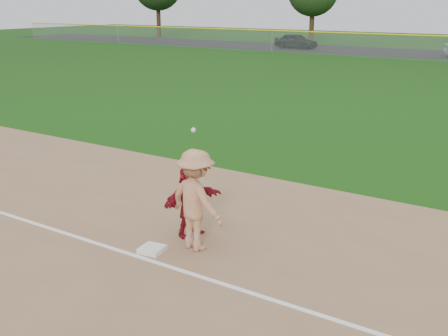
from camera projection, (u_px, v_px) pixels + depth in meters
The scene contains 6 objects.
ground at pixel (182, 249), 11.14m from camera, with size 160.00×160.00×0.00m, color #16470D.
foul_line at pixel (156, 262), 10.50m from camera, with size 60.00×0.10×0.01m, color white.
first_base at pixel (152, 249), 10.95m from camera, with size 0.44×0.44×0.10m, color white.
base_runner at pixel (190, 200), 11.56m from camera, with size 1.42×0.45×1.53m, color maroon.
car_left at pixel (296, 41), 57.47m from camera, with size 1.79×4.45×1.52m, color black.
first_base_play at pixel (196, 200), 10.84m from camera, with size 1.43×1.00×2.41m.
Camera 1 is at (6.33, -8.06, 4.73)m, focal length 45.00 mm.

